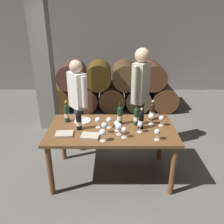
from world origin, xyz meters
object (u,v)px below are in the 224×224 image
at_px(wine_bottle_2, 120,115).
at_px(wine_glass_6, 125,130).
at_px(wine_glass_9, 109,121).
at_px(sommelier_presenting, 141,91).
at_px(leather_ledger, 65,134).
at_px(wine_glass_10, 140,125).
at_px(wine_bottle_5, 141,120).
at_px(dining_table, 112,134).
at_px(tasting_notebook, 90,136).
at_px(wine_glass_0, 103,133).
at_px(wine_glass_8, 162,119).
at_px(wine_glass_2, 119,127).
at_px(wine_bottle_1, 152,111).
at_px(wine_glass_1, 158,132).
at_px(wine_bottle_4, 79,121).
at_px(wine_bottle_0, 137,116).
at_px(wine_glass_4, 105,126).
at_px(wine_glass_7, 98,120).
at_px(wine_bottle_3, 67,113).
at_px(wine_glass_5, 117,124).
at_px(serving_plate, 83,121).
at_px(taster_seated_left, 78,99).
at_px(wine_glass_3, 152,117).

height_order(wine_bottle_2, wine_glass_6, wine_bottle_2).
xyz_separation_m(wine_glass_9, sommelier_presenting, (0.50, 0.74, 0.18)).
xyz_separation_m(wine_bottle_2, leather_ledger, (-0.71, -0.31, -0.12)).
height_order(wine_bottle_2, wine_glass_10, wine_bottle_2).
bearing_deg(wine_bottle_5, dining_table, 179.14).
bearing_deg(wine_glass_10, leather_ledger, -175.55).
bearing_deg(tasting_notebook, leather_ledger, 178.97).
distance_m(wine_glass_9, tasting_notebook, 0.35).
relative_size(wine_glass_0, wine_glass_8, 1.07).
bearing_deg(wine_glass_2, wine_bottle_2, 85.47).
height_order(wine_bottle_1, wine_bottle_5, wine_bottle_1).
bearing_deg(sommelier_presenting, wine_bottle_1, -76.09).
bearing_deg(dining_table, wine_glass_1, -29.11).
xyz_separation_m(wine_bottle_4, wine_glass_1, (0.98, -0.27, -0.02)).
xyz_separation_m(wine_bottle_0, wine_glass_4, (-0.43, -0.24, -0.02)).
bearing_deg(wine_bottle_0, wine_glass_7, -170.62).
relative_size(wine_bottle_1, wine_bottle_2, 0.94).
distance_m(dining_table, wine_bottle_4, 0.48).
distance_m(wine_bottle_3, wine_glass_9, 0.63).
bearing_deg(wine_glass_5, wine_glass_6, -64.13).
height_order(wine_glass_4, tasting_notebook, wine_glass_4).
distance_m(wine_bottle_0, serving_plate, 0.77).
distance_m(dining_table, wine_glass_6, 0.35).
bearing_deg(wine_glass_6, wine_glass_9, 125.45).
bearing_deg(wine_glass_5, wine_bottle_0, 33.39).
xyz_separation_m(wine_bottle_3, wine_glass_10, (0.99, -0.32, -0.03)).
distance_m(wine_bottle_0, wine_glass_5, 0.32).
relative_size(wine_bottle_0, wine_glass_6, 2.07).
xyz_separation_m(wine_bottle_3, wine_bottle_5, (1.02, -0.21, -0.01)).
xyz_separation_m(wine_bottle_2, wine_glass_6, (0.04, -0.38, -0.03)).
relative_size(wine_glass_2, sommelier_presenting, 0.09).
relative_size(wine_glass_2, leather_ledger, 0.73).
bearing_deg(taster_seated_left, sommelier_presenting, 1.71).
height_order(wine_glass_2, wine_glass_3, wine_glass_2).
distance_m(wine_glass_6, wine_glass_7, 0.43).
relative_size(wine_glass_9, tasting_notebook, 0.68).
relative_size(wine_bottle_2, sommelier_presenting, 0.18).
bearing_deg(wine_glass_1, wine_glass_8, 71.33).
xyz_separation_m(wine_glass_10, tasting_notebook, (-0.63, -0.12, -0.09)).
height_order(leather_ledger, taster_seated_left, taster_seated_left).
bearing_deg(wine_bottle_1, wine_bottle_3, -176.85).
xyz_separation_m(wine_bottle_2, wine_glass_7, (-0.30, -0.11, -0.03)).
distance_m(wine_glass_0, wine_glass_5, 0.32).
relative_size(wine_bottle_4, wine_glass_9, 1.84).
relative_size(wine_glass_1, wine_glass_2, 0.91).
relative_size(wine_bottle_0, wine_glass_9, 1.98).
bearing_deg(wine_glass_9, dining_table, -22.54).
bearing_deg(wine_glass_4, wine_glass_0, -93.95).
height_order(wine_bottle_4, wine_glass_0, wine_bottle_4).
xyz_separation_m(wine_bottle_3, tasting_notebook, (0.36, -0.44, -0.12)).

